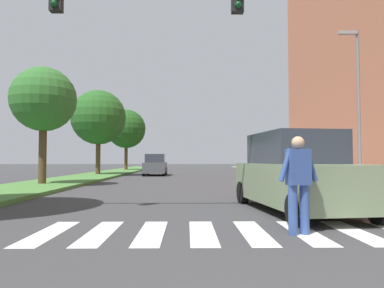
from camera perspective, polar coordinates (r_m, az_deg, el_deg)
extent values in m
plane|color=#38383A|center=(29.72, 0.59, -4.96)|extent=(140.00, 140.00, 0.00)
cube|color=silver|center=(6.92, -21.90, -13.01)|extent=(0.45, 2.20, 0.01)
cube|color=silver|center=(6.66, -14.44, -13.53)|extent=(0.45, 2.20, 0.01)
cube|color=silver|center=(6.51, -6.49, -13.85)|extent=(0.45, 2.20, 0.01)
cube|color=silver|center=(6.48, 1.70, -13.91)|extent=(0.45, 2.20, 0.01)
cube|color=silver|center=(6.58, 9.77, -13.70)|extent=(0.45, 2.20, 0.01)
cube|color=silver|center=(6.80, 17.45, -13.25)|extent=(0.45, 2.20, 0.01)
cube|color=silver|center=(7.13, 24.51, -12.64)|extent=(0.45, 2.20, 0.01)
cube|color=#477A38|center=(28.53, -14.66, -4.83)|extent=(3.56, 64.00, 0.15)
cylinder|color=#4C3823|center=(18.46, -22.72, -1.00)|extent=(0.36, 0.36, 3.10)
sphere|color=#2D6628|center=(18.68, -22.59, 6.61)|extent=(3.08, 3.08, 3.08)
cylinder|color=#4C3823|center=(29.00, -14.74, -1.52)|extent=(0.36, 0.36, 3.17)
sphere|color=#23561E|center=(29.18, -14.68, 4.12)|extent=(4.28, 4.28, 4.28)
cylinder|color=#4C3823|center=(40.78, -10.47, -1.73)|extent=(0.36, 0.36, 3.28)
sphere|color=#1E4C19|center=(40.92, -10.44, 2.39)|extent=(4.34, 4.34, 4.34)
cube|color=#9E9991|center=(29.11, 17.11, -4.76)|extent=(3.00, 64.00, 0.15)
sphere|color=#0F3F19|center=(9.29, -21.10, 20.15)|extent=(0.16, 0.16, 0.16)
sphere|color=#0F3F19|center=(8.87, 7.38, 21.15)|extent=(0.16, 0.16, 0.16)
cylinder|color=slate|center=(19.41, 25.06, 5.49)|extent=(0.14, 0.14, 7.50)
cube|color=gray|center=(20.03, 23.52, 15.95)|extent=(0.90, 0.24, 0.16)
cylinder|color=#334C8C|center=(6.56, 17.51, -9.94)|extent=(0.19, 0.19, 0.85)
cylinder|color=#334C8C|center=(6.45, 15.79, -10.09)|extent=(0.19, 0.19, 0.85)
cube|color=#334C8C|center=(6.45, 16.58, -3.52)|extent=(0.42, 0.31, 0.62)
cylinder|color=#334C8C|center=(6.57, 18.40, -3.21)|extent=(0.28, 0.14, 0.58)
cylinder|color=#334C8C|center=(6.33, 14.68, -3.29)|extent=(0.28, 0.14, 0.58)
sphere|color=tan|center=(6.45, 16.53, 0.21)|extent=(0.26, 0.26, 0.22)
cube|color=gray|center=(9.25, 16.50, -6.02)|extent=(2.45, 4.80, 0.96)
cube|color=#2D333D|center=(9.45, 15.86, -0.64)|extent=(1.97, 2.71, 0.79)
cylinder|color=black|center=(8.11, 27.72, -9.06)|extent=(0.30, 0.66, 0.64)
cylinder|color=black|center=(7.25, 16.28, -10.06)|extent=(0.30, 0.66, 0.64)
cylinder|color=black|center=(11.32, 16.68, -7.28)|extent=(0.30, 0.66, 0.64)
cylinder|color=black|center=(10.72, 8.11, -7.64)|extent=(0.30, 0.66, 0.64)
cube|color=#474C51|center=(29.18, -5.86, -3.75)|extent=(1.78, 4.16, 0.83)
cube|color=#2D333D|center=(28.97, -5.88, -2.28)|extent=(1.54, 1.89, 0.68)
cylinder|color=black|center=(30.87, -7.09, -4.26)|extent=(0.23, 0.64, 0.64)
cylinder|color=black|center=(30.76, -4.19, -4.27)|extent=(0.23, 0.64, 0.64)
cylinder|color=black|center=(27.65, -7.72, -4.46)|extent=(0.23, 0.64, 0.64)
cylinder|color=black|center=(27.53, -4.49, -4.49)|extent=(0.23, 0.64, 0.64)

